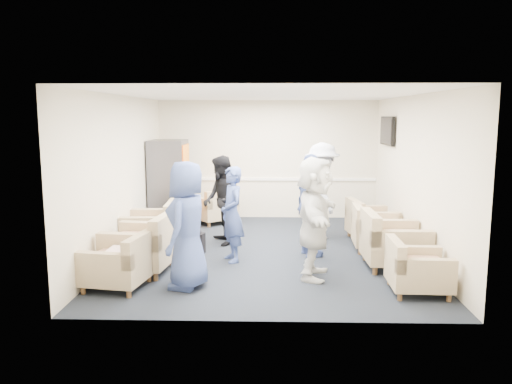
{
  "coord_description": "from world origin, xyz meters",
  "views": [
    {
      "loc": [
        0.06,
        -8.47,
        2.36
      ],
      "look_at": [
        -0.19,
        0.2,
        1.02
      ],
      "focal_mm": 35.0,
      "sensor_mm": 36.0,
      "label": 1
    }
  ],
  "objects_px": {
    "armchair_right_near": "(415,271)",
    "armchair_corner": "(215,209)",
    "armchair_left_near": "(120,265)",
    "person_front_right": "(315,218)",
    "person_back_right": "(322,191)",
    "person_mid_left": "(232,214)",
    "armchair_right_midnear": "(390,244)",
    "armchair_right_midfar": "(374,231)",
    "armchair_left_far": "(154,229)",
    "armchair_right_far": "(369,223)",
    "vending_machine": "(169,183)",
    "person_mid_right": "(310,205)",
    "person_front_left": "(187,225)",
    "armchair_left_mid": "(144,248)",
    "person_back_left": "(221,200)"
  },
  "relations": [
    {
      "from": "armchair_right_near",
      "to": "armchair_corner",
      "type": "distance_m",
      "value": 5.33
    },
    {
      "from": "person_mid_left",
      "to": "person_back_left",
      "type": "relative_size",
      "value": 0.95
    },
    {
      "from": "armchair_right_near",
      "to": "person_front_right",
      "type": "relative_size",
      "value": 0.44
    },
    {
      "from": "armchair_left_near",
      "to": "person_front_right",
      "type": "relative_size",
      "value": 0.52
    },
    {
      "from": "armchair_right_midnear",
      "to": "armchair_right_midfar",
      "type": "distance_m",
      "value": 1.04
    },
    {
      "from": "armchair_corner",
      "to": "vending_machine",
      "type": "xyz_separation_m",
      "value": [
        -0.94,
        -0.33,
        0.6
      ]
    },
    {
      "from": "vending_machine",
      "to": "person_mid_left",
      "type": "relative_size",
      "value": 1.19
    },
    {
      "from": "armchair_right_midnear",
      "to": "armchair_corner",
      "type": "relative_size",
      "value": 0.82
    },
    {
      "from": "person_front_left",
      "to": "person_mid_right",
      "type": "bearing_deg",
      "value": 145.12
    },
    {
      "from": "armchair_right_near",
      "to": "armchair_right_far",
      "type": "height_order",
      "value": "armchair_right_far"
    },
    {
      "from": "armchair_right_far",
      "to": "person_mid_left",
      "type": "relative_size",
      "value": 0.6
    },
    {
      "from": "armchair_right_midnear",
      "to": "armchair_right_far",
      "type": "distance_m",
      "value": 1.74
    },
    {
      "from": "armchair_right_midnear",
      "to": "person_front_left",
      "type": "height_order",
      "value": "person_front_left"
    },
    {
      "from": "armchair_left_far",
      "to": "armchair_right_far",
      "type": "xyz_separation_m",
      "value": [
        3.94,
        0.78,
        -0.03
      ]
    },
    {
      "from": "person_mid_left",
      "to": "person_front_right",
      "type": "relative_size",
      "value": 0.87
    },
    {
      "from": "armchair_left_near",
      "to": "armchair_left_far",
      "type": "bearing_deg",
      "value": -170.27
    },
    {
      "from": "armchair_right_far",
      "to": "person_mid_right",
      "type": "distance_m",
      "value": 1.73
    },
    {
      "from": "armchair_left_near",
      "to": "armchair_left_mid",
      "type": "height_order",
      "value": "armchair_left_mid"
    },
    {
      "from": "armchair_left_near",
      "to": "armchair_right_midfar",
      "type": "bearing_deg",
      "value": 128.04
    },
    {
      "from": "armchair_right_near",
      "to": "armchair_corner",
      "type": "relative_size",
      "value": 0.68
    },
    {
      "from": "armchair_left_far",
      "to": "vending_machine",
      "type": "height_order",
      "value": "vending_machine"
    },
    {
      "from": "person_mid_right",
      "to": "person_front_right",
      "type": "relative_size",
      "value": 0.97
    },
    {
      "from": "vending_machine",
      "to": "person_front_left",
      "type": "bearing_deg",
      "value": -75.09
    },
    {
      "from": "armchair_right_midnear",
      "to": "person_mid_right",
      "type": "relative_size",
      "value": 0.54
    },
    {
      "from": "person_mid_left",
      "to": "person_mid_right",
      "type": "relative_size",
      "value": 0.9
    },
    {
      "from": "armchair_right_near",
      "to": "person_mid_left",
      "type": "relative_size",
      "value": 0.51
    },
    {
      "from": "person_mid_left",
      "to": "vending_machine",
      "type": "bearing_deg",
      "value": -171.26
    },
    {
      "from": "vending_machine",
      "to": "person_back_right",
      "type": "xyz_separation_m",
      "value": [
        3.15,
        -0.93,
        -0.0
      ]
    },
    {
      "from": "armchair_left_mid",
      "to": "person_back_right",
      "type": "height_order",
      "value": "person_back_right"
    },
    {
      "from": "person_mid_left",
      "to": "person_back_right",
      "type": "relative_size",
      "value": 0.84
    },
    {
      "from": "armchair_left_far",
      "to": "armchair_right_midnear",
      "type": "relative_size",
      "value": 1.01
    },
    {
      "from": "armchair_left_near",
      "to": "person_front_right",
      "type": "bearing_deg",
      "value": 111.14
    },
    {
      "from": "armchair_left_far",
      "to": "vending_machine",
      "type": "distance_m",
      "value": 1.97
    },
    {
      "from": "armchair_left_near",
      "to": "person_back_right",
      "type": "xyz_separation_m",
      "value": [
        3.05,
        2.98,
        0.6
      ]
    },
    {
      "from": "armchair_right_midnear",
      "to": "armchair_right_midfar",
      "type": "relative_size",
      "value": 1.07
    },
    {
      "from": "vending_machine",
      "to": "armchair_right_far",
      "type": "bearing_deg",
      "value": -15.31
    },
    {
      "from": "person_front_right",
      "to": "person_mid_left",
      "type": "bearing_deg",
      "value": 67.77
    },
    {
      "from": "armchair_right_near",
      "to": "armchair_corner",
      "type": "xyz_separation_m",
      "value": [
        -3.15,
        4.3,
        0.02
      ]
    },
    {
      "from": "person_back_left",
      "to": "vending_machine",
      "type": "bearing_deg",
      "value": -156.78
    },
    {
      "from": "person_front_left",
      "to": "person_front_right",
      "type": "height_order",
      "value": "person_front_right"
    },
    {
      "from": "person_front_right",
      "to": "armchair_left_near",
      "type": "bearing_deg",
      "value": 111.56
    },
    {
      "from": "person_back_right",
      "to": "person_mid_left",
      "type": "bearing_deg",
      "value": 127.93
    },
    {
      "from": "person_back_left",
      "to": "person_back_right",
      "type": "bearing_deg",
      "value": 89.26
    },
    {
      "from": "person_mid_right",
      "to": "person_front_right",
      "type": "distance_m",
      "value": 1.15
    },
    {
      "from": "person_front_right",
      "to": "person_back_right",
      "type": "bearing_deg",
      "value": 1.89
    },
    {
      "from": "person_front_left",
      "to": "person_back_right",
      "type": "distance_m",
      "value": 3.6
    },
    {
      "from": "person_mid_left",
      "to": "person_back_right",
      "type": "distance_m",
      "value": 2.3
    },
    {
      "from": "armchair_corner",
      "to": "person_back_left",
      "type": "xyz_separation_m",
      "value": [
        0.31,
        -1.81,
        0.49
      ]
    },
    {
      "from": "person_back_right",
      "to": "person_mid_right",
      "type": "bearing_deg",
      "value": 158.34
    },
    {
      "from": "armchair_right_near",
      "to": "armchair_right_midfar",
      "type": "bearing_deg",
      "value": 4.02
    }
  ]
}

